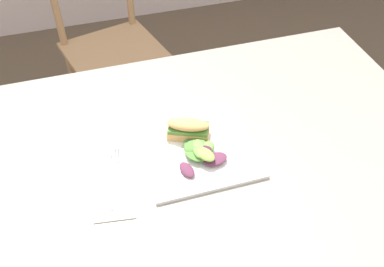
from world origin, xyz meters
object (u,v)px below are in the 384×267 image
dining_table (209,183)px  fork_on_napkin (114,172)px  sandwich_half_front (188,128)px  chair_wooden_far (111,47)px  plate_lunch (197,148)px

dining_table → fork_on_napkin: (-0.24, -0.00, 0.13)m
sandwich_half_front → dining_table: bearing=-54.2°
chair_wooden_far → plate_lunch: (0.10, -0.97, 0.30)m
dining_table → sandwich_half_front: 0.18m
dining_table → fork_on_napkin: fork_on_napkin is taller
chair_wooden_far → fork_on_napkin: (-0.11, -0.98, 0.30)m
dining_table → chair_wooden_far: 1.00m
chair_wooden_far → sandwich_half_front: chair_wooden_far is taller
fork_on_napkin → sandwich_half_front: bearing=16.5°
plate_lunch → fork_on_napkin: size_ratio=1.49×
sandwich_half_front → plate_lunch: bearing=-77.5°
dining_table → sandwich_half_front: sandwich_half_front is taller
sandwich_half_front → fork_on_napkin: sandwich_half_front is taller
dining_table → chair_wooden_far: bearing=97.6°
sandwich_half_front → chair_wooden_far: bearing=95.5°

